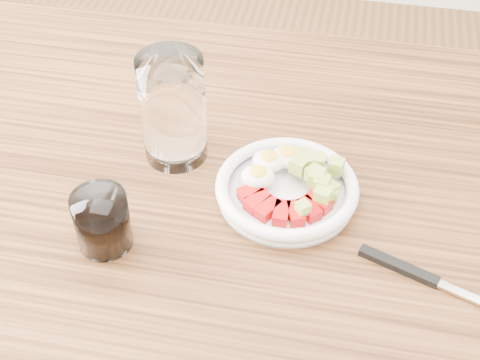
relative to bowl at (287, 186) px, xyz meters
name	(u,v)px	position (x,y,z in m)	size (l,w,h in m)	color
dining_table	(245,248)	(-0.05, -0.02, -0.12)	(1.50, 0.90, 0.77)	brown
bowl	(287,186)	(0.00, 0.00, 0.00)	(0.20, 0.20, 0.05)	white
fork	(421,276)	(0.18, -0.11, -0.01)	(0.21, 0.09, 0.01)	black
water_glass	(173,109)	(-0.17, 0.06, 0.06)	(0.09, 0.09, 0.17)	white
coffee_glass	(102,221)	(-0.22, -0.13, 0.02)	(0.07, 0.07, 0.08)	white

